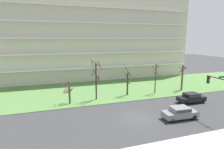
% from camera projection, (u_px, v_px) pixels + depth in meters
% --- Properties ---
extents(ground, '(160.00, 160.00, 0.00)m').
position_uv_depth(ground, '(137.00, 118.00, 23.78)').
color(ground, '#38383A').
extents(grass_lawn_strip, '(80.00, 16.00, 0.08)m').
position_uv_depth(grass_lawn_strip, '(107.00, 89.00, 36.84)').
color(grass_lawn_strip, '#547F42').
rests_on(grass_lawn_strip, ground).
extents(apartment_building, '(49.78, 12.42, 20.36)m').
position_uv_depth(apartment_building, '(92.00, 38.00, 47.72)').
color(apartment_building, beige).
rests_on(apartment_building, ground).
extents(tree_far_left, '(1.86, 1.49, 4.26)m').
position_uv_depth(tree_far_left, '(69.00, 91.00, 28.44)').
color(tree_far_left, brown).
rests_on(tree_far_left, ground).
extents(tree_left, '(2.01, 1.83, 6.79)m').
position_uv_depth(tree_left, '(96.00, 79.00, 30.04)').
color(tree_left, '#423023').
rests_on(tree_left, ground).
extents(tree_center, '(1.62, 1.73, 5.23)m').
position_uv_depth(tree_center, '(127.00, 83.00, 32.63)').
color(tree_center, '#423023').
rests_on(tree_center, ground).
extents(tree_right, '(2.07, 1.52, 5.52)m').
position_uv_depth(tree_right, '(156.00, 78.00, 33.68)').
color(tree_right, brown).
rests_on(tree_right, ground).
extents(tree_far_right, '(1.67, 1.60, 5.19)m').
position_uv_depth(tree_far_right, '(182.00, 77.00, 35.89)').
color(tree_far_right, brown).
rests_on(tree_far_right, ground).
extents(sedan_black_near_left, '(4.43, 1.87, 1.57)m').
position_uv_depth(sedan_black_near_left, '(191.00, 97.00, 29.18)').
color(sedan_black_near_left, black).
rests_on(sedan_black_near_left, ground).
extents(sedan_gray_center_left, '(4.48, 2.02, 1.57)m').
position_uv_depth(sedan_gray_center_left, '(180.00, 112.00, 23.25)').
color(sedan_gray_center_left, slate).
rests_on(sedan_gray_center_left, ground).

